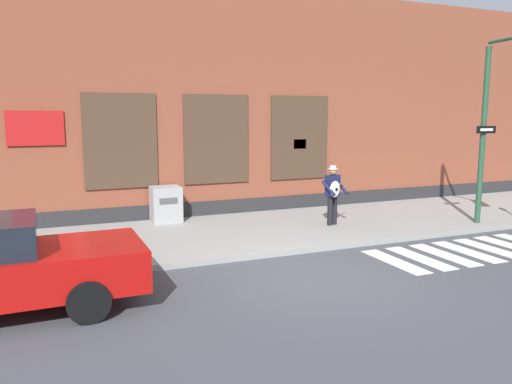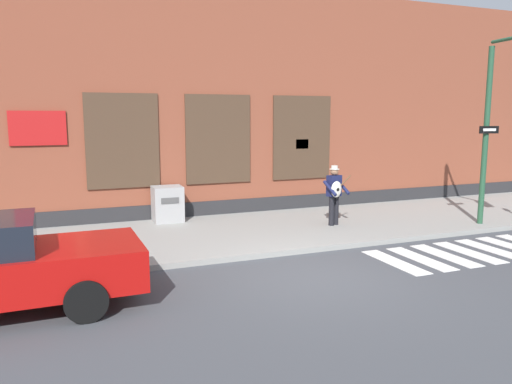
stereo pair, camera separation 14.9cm
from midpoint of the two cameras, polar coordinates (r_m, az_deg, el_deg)
ground_plane at (r=9.88m, az=7.03°, el=-9.66°), size 160.00×160.00×0.00m
sidewalk at (r=13.19m, az=-0.95°, el=-4.60°), size 28.00×4.52×0.12m
building_backdrop at (r=16.88m, az=-6.20°, el=9.87°), size 28.00×4.06×6.91m
crosswalk at (r=12.75m, az=24.53°, el=-6.14°), size 5.20×1.90×0.01m
busker at (r=13.73m, az=9.28°, el=0.03°), size 0.76×0.62×1.64m
utility_box at (r=14.33m, az=-9.78°, el=-1.35°), size 0.82×0.71×1.01m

